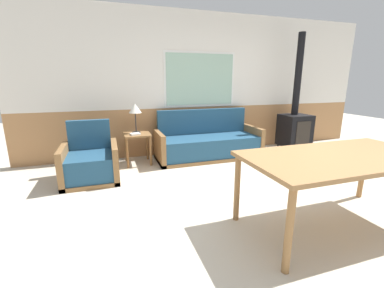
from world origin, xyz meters
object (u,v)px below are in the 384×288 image
(side_table, at_px, (137,140))
(table_lamp, at_px, (135,110))
(armchair, at_px, (91,163))
(wood_stove, at_px, (295,123))
(dining_table, at_px, (340,162))
(couch, at_px, (208,144))

(side_table, distance_m, table_lamp, 0.53)
(armchair, xyz_separation_m, wood_stove, (3.97, 0.44, 0.33))
(armchair, bearing_deg, side_table, 30.44)
(dining_table, bearing_deg, wood_stove, 58.09)
(couch, height_order, wood_stove, wood_stove)
(wood_stove, bearing_deg, armchair, -173.67)
(couch, distance_m, armchair, 2.12)
(armchair, bearing_deg, table_lamp, 34.27)
(armchair, height_order, wood_stove, wood_stove)
(table_lamp, distance_m, wood_stove, 3.25)
(couch, height_order, side_table, couch)
(side_table, distance_m, wood_stove, 3.22)
(dining_table, bearing_deg, side_table, 121.65)
(table_lamp, relative_size, dining_table, 0.28)
(armchair, height_order, side_table, armchair)
(couch, xyz_separation_m, table_lamp, (-1.31, 0.14, 0.68))
(side_table, height_order, wood_stove, wood_stove)
(armchair, distance_m, table_lamp, 1.21)
(armchair, relative_size, table_lamp, 1.65)
(armchair, bearing_deg, wood_stove, 0.13)
(table_lamp, height_order, dining_table, table_lamp)
(table_lamp, xyz_separation_m, wood_stove, (3.22, -0.20, -0.37))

